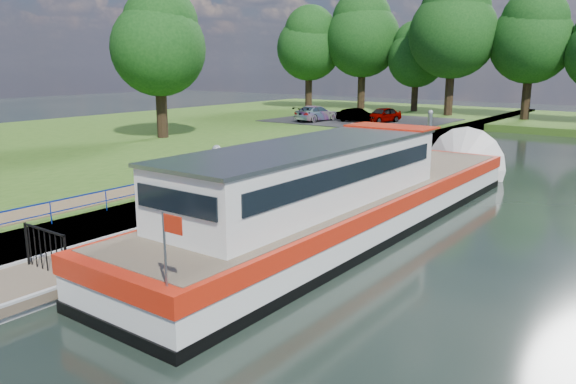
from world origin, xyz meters
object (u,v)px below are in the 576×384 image
Objects in this scene: barge at (359,195)px; car_c at (316,113)px; car_b at (357,115)px; pontoon at (295,200)px; car_a at (382,115)px.

car_c is (-17.24, 22.95, 0.39)m from barge.
car_c is at bearing 113.74° from car_b.
pontoon is 8.77× the size of car_b.
barge reaches higher than car_a.
barge is 5.79× the size of car_a.
car_a is 2.09m from car_b.
pontoon is 25.20m from car_b.
barge is at bearing -17.66° from pontoon.
car_c is (-13.64, 21.81, 1.30)m from pontoon.
pontoon is 6.73× the size of car_c.
car_b reaches higher than pontoon.
car_a is at bearing -53.52° from car_b.
barge is 6.18× the size of car_b.
car_a is (-12.15, 25.20, 0.37)m from barge.
barge is (3.60, -1.14, 0.90)m from pontoon.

